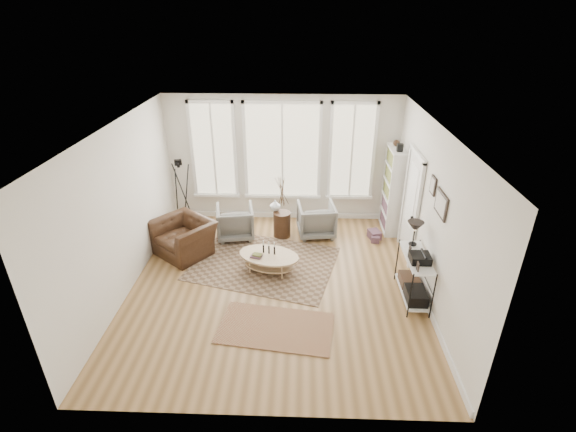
{
  "coord_description": "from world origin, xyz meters",
  "views": [
    {
      "loc": [
        0.44,
        -6.24,
        4.55
      ],
      "look_at": [
        0.2,
        0.6,
        1.1
      ],
      "focal_mm": 26.0,
      "sensor_mm": 36.0,
      "label": 1
    }
  ],
  "objects_px": {
    "coffee_table": "(269,258)",
    "accent_chair": "(184,237)",
    "side_table": "(282,205)",
    "bookcase": "(393,190)",
    "armchair_right": "(316,220)",
    "armchair_left": "(235,222)",
    "low_shelf": "(414,273)"
  },
  "relations": [
    {
      "from": "coffee_table",
      "to": "side_table",
      "type": "bearing_deg",
      "value": 82.35
    },
    {
      "from": "bookcase",
      "to": "armchair_left",
      "type": "relative_size",
      "value": 2.6
    },
    {
      "from": "bookcase",
      "to": "side_table",
      "type": "xyz_separation_m",
      "value": [
        -2.41,
        -0.41,
        -0.2
      ]
    },
    {
      "from": "side_table",
      "to": "coffee_table",
      "type": "bearing_deg",
      "value": -97.65
    },
    {
      "from": "coffee_table",
      "to": "accent_chair",
      "type": "distance_m",
      "value": 1.88
    },
    {
      "from": "armchair_right",
      "to": "side_table",
      "type": "height_order",
      "value": "side_table"
    },
    {
      "from": "low_shelf",
      "to": "accent_chair",
      "type": "xyz_separation_m",
      "value": [
        -4.31,
        1.34,
        -0.15
      ]
    },
    {
      "from": "coffee_table",
      "to": "armchair_right",
      "type": "bearing_deg",
      "value": 57.67
    },
    {
      "from": "coffee_table",
      "to": "armchair_right",
      "type": "relative_size",
      "value": 1.64
    },
    {
      "from": "armchair_right",
      "to": "accent_chair",
      "type": "relative_size",
      "value": 0.73
    },
    {
      "from": "bookcase",
      "to": "accent_chair",
      "type": "height_order",
      "value": "bookcase"
    },
    {
      "from": "coffee_table",
      "to": "side_table",
      "type": "distance_m",
      "value": 1.48
    },
    {
      "from": "bookcase",
      "to": "armchair_right",
      "type": "relative_size",
      "value": 2.57
    },
    {
      "from": "bookcase",
      "to": "side_table",
      "type": "bearing_deg",
      "value": -170.34
    },
    {
      "from": "low_shelf",
      "to": "coffee_table",
      "type": "xyz_separation_m",
      "value": [
        -2.54,
        0.72,
        -0.23
      ]
    },
    {
      "from": "coffee_table",
      "to": "accent_chair",
      "type": "bearing_deg",
      "value": 160.7
    },
    {
      "from": "armchair_left",
      "to": "armchair_right",
      "type": "distance_m",
      "value": 1.77
    },
    {
      "from": "coffee_table",
      "to": "armchair_left",
      "type": "xyz_separation_m",
      "value": [
        -0.83,
        1.32,
        0.07
      ]
    },
    {
      "from": "low_shelf",
      "to": "armchair_left",
      "type": "bearing_deg",
      "value": 148.86
    },
    {
      "from": "bookcase",
      "to": "side_table",
      "type": "height_order",
      "value": "bookcase"
    },
    {
      "from": "accent_chair",
      "to": "armchair_right",
      "type": "bearing_deg",
      "value": 55.64
    },
    {
      "from": "accent_chair",
      "to": "bookcase",
      "type": "bearing_deg",
      "value": 53.17
    },
    {
      "from": "armchair_right",
      "to": "accent_chair",
      "type": "xyz_separation_m",
      "value": [
        -2.71,
        -0.86,
        -0.01
      ]
    },
    {
      "from": "armchair_right",
      "to": "armchair_left",
      "type": "bearing_deg",
      "value": -2.17
    },
    {
      "from": "low_shelf",
      "to": "side_table",
      "type": "bearing_deg",
      "value": 138.14
    },
    {
      "from": "low_shelf",
      "to": "accent_chair",
      "type": "distance_m",
      "value": 4.52
    },
    {
      "from": "bookcase",
      "to": "low_shelf",
      "type": "height_order",
      "value": "bookcase"
    },
    {
      "from": "bookcase",
      "to": "accent_chair",
      "type": "distance_m",
      "value": 4.57
    },
    {
      "from": "accent_chair",
      "to": "coffee_table",
      "type": "bearing_deg",
      "value": 18.72
    },
    {
      "from": "coffee_table",
      "to": "armchair_left",
      "type": "height_order",
      "value": "armchair_left"
    },
    {
      "from": "bookcase",
      "to": "low_shelf",
      "type": "bearing_deg",
      "value": -91.28
    },
    {
      "from": "side_table",
      "to": "accent_chair",
      "type": "relative_size",
      "value": 1.43
    }
  ]
}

